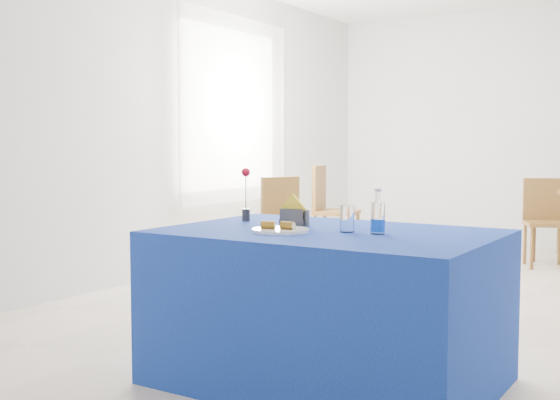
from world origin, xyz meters
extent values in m
plane|color=beige|center=(0.00, 0.00, 0.00)|extent=(7.00, 7.00, 0.00)
plane|color=silver|center=(0.00, 3.50, 1.40)|extent=(5.00, 0.00, 5.00)
plane|color=silver|center=(0.00, -3.50, 1.40)|extent=(5.00, 0.00, 5.00)
plane|color=silver|center=(-2.50, 0.00, 1.40)|extent=(0.00, 7.00, 7.00)
cube|color=white|center=(-2.47, 0.80, 1.55)|extent=(0.04, 1.50, 1.60)
cube|color=white|center=(-2.40, 0.80, 1.55)|extent=(0.04, 1.75, 1.85)
cylinder|color=white|center=(-0.03, -2.12, 0.77)|extent=(0.28, 0.28, 0.01)
cylinder|color=white|center=(0.25, -1.96, 0.82)|extent=(0.07, 0.07, 0.13)
cylinder|color=slate|center=(-0.14, -1.80, 0.80)|extent=(0.03, 0.03, 0.08)
cylinder|color=slate|center=(-0.05, -1.84, 0.80)|extent=(0.03, 0.03, 0.08)
cube|color=navy|center=(0.14, -1.95, 0.38)|extent=(1.60, 1.10, 0.76)
cylinder|color=white|center=(0.40, -1.94, 0.83)|extent=(0.07, 0.07, 0.15)
cylinder|color=blue|center=(0.40, -1.94, 0.80)|extent=(0.07, 0.07, 0.06)
cylinder|color=white|center=(0.40, -1.94, 0.94)|extent=(0.03, 0.03, 0.05)
cylinder|color=silver|center=(0.40, -1.94, 0.97)|extent=(0.03, 0.03, 0.01)
cube|color=#36363B|center=(-0.12, -1.86, 0.78)|extent=(0.14, 0.08, 0.03)
cube|color=#38373C|center=(-0.11, -1.88, 0.81)|extent=(0.12, 0.03, 0.09)
cube|color=#323237|center=(-0.12, -1.84, 0.81)|extent=(0.12, 0.03, 0.09)
cube|color=yellow|center=(-0.12, -1.86, 0.85)|extent=(0.15, 0.02, 0.15)
cylinder|color=#222327|center=(-0.46, -1.81, 0.80)|extent=(0.04, 0.04, 0.07)
cylinder|color=#1A6B1A|center=(-0.46, -1.81, 0.91)|extent=(0.01, 0.01, 0.22)
sphere|color=red|center=(-0.46, -1.81, 1.03)|extent=(0.05, 0.05, 0.05)
cylinder|color=#97622C|center=(0.16, 2.43, 0.35)|extent=(0.05, 0.05, 0.71)
cylinder|color=olive|center=(0.29, 3.12, 0.35)|extent=(0.05, 0.05, 0.71)
cylinder|color=brown|center=(0.27, 1.91, 0.21)|extent=(0.03, 0.03, 0.41)
cylinder|color=brown|center=(0.13, 2.22, 0.21)|extent=(0.03, 0.03, 0.41)
cylinder|color=brown|center=(0.44, 2.35, 0.21)|extent=(0.03, 0.03, 0.41)
cube|color=brown|center=(0.35, 2.13, 0.43)|extent=(0.51, 0.51, 0.04)
cube|color=brown|center=(0.28, 2.29, 0.65)|extent=(0.37, 0.19, 0.42)
cylinder|color=brown|center=(-1.39, 0.13, 0.22)|extent=(0.03, 0.03, 0.43)
cylinder|color=brown|center=(-1.25, 0.44, 0.22)|extent=(0.03, 0.03, 0.43)
cylinder|color=brown|center=(-1.70, 0.27, 0.22)|extent=(0.03, 0.03, 0.43)
cylinder|color=brown|center=(-1.56, 0.59, 0.22)|extent=(0.03, 0.03, 0.43)
cube|color=brown|center=(-1.47, 0.36, 0.45)|extent=(0.53, 0.53, 0.04)
cube|color=brown|center=(-1.64, 0.43, 0.68)|extent=(0.20, 0.38, 0.44)
cylinder|color=brown|center=(-1.43, 1.45, 0.23)|extent=(0.04, 0.04, 0.47)
cylinder|color=brown|center=(-1.52, 1.82, 0.23)|extent=(0.04, 0.04, 0.47)
cylinder|color=brown|center=(-1.80, 1.36, 0.23)|extent=(0.04, 0.04, 0.47)
cylinder|color=brown|center=(-1.89, 1.73, 0.23)|extent=(0.04, 0.04, 0.47)
cube|color=brown|center=(-1.66, 1.59, 0.48)|extent=(0.53, 0.53, 0.04)
cube|color=brown|center=(-1.85, 1.54, 0.74)|extent=(0.14, 0.43, 0.48)
cylinder|color=gold|center=(-0.08, -2.15, 0.79)|extent=(0.08, 0.06, 0.04)
cylinder|color=beige|center=(-0.05, -2.14, 0.79)|extent=(0.02, 0.03, 0.03)
cylinder|color=gold|center=(0.01, -2.12, 0.79)|extent=(0.07, 0.04, 0.04)
cylinder|color=beige|center=(0.04, -2.12, 0.79)|extent=(0.00, 0.03, 0.03)
camera|label=1|loc=(1.77, -4.98, 1.17)|focal=45.00mm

